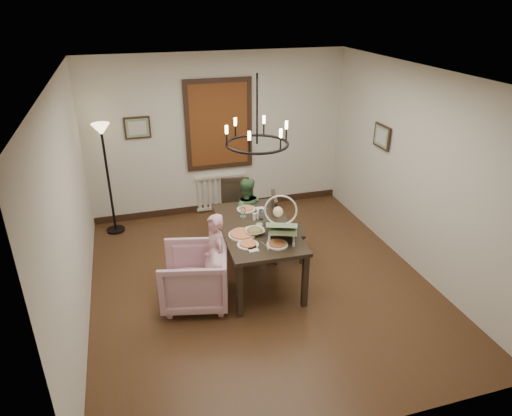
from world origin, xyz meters
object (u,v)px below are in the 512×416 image
chair_right (288,227)px  seated_man (246,220)px  chair_far (236,212)px  drinking_glass (266,220)px  floor_lamp (109,181)px  elderly_woman (215,263)px  dining_table (257,232)px  armchair (194,277)px  baby_bouncer (282,224)px

chair_right → seated_man: size_ratio=1.09×
chair_far → drinking_glass: size_ratio=7.07×
chair_right → floor_lamp: size_ratio=0.58×
elderly_woman → floor_lamp: (-1.26, 2.25, 0.42)m
floor_lamp → chair_far: bearing=-25.6°
dining_table → chair_far: bearing=93.2°
chair_right → armchair: (-1.51, -0.70, -0.14)m
baby_bouncer → drinking_glass: (-0.08, 0.40, -0.13)m
chair_far → elderly_woman: size_ratio=1.05×
dining_table → chair_right: 0.72m
chair_right → drinking_glass: (-0.46, -0.35, 0.35)m
chair_right → elderly_woman: 1.37m
armchair → floor_lamp: size_ratio=0.47×
seated_man → chair_far: bearing=-58.7°
seated_man → floor_lamp: 2.31m
dining_table → armchair: (-0.93, -0.33, -0.33)m
baby_bouncer → chair_far: bearing=119.5°
baby_bouncer → armchair: bearing=-162.4°
dining_table → drinking_glass: bearing=9.0°
chair_far → floor_lamp: (-1.88, 0.90, 0.39)m
seated_man → floor_lamp: bearing=-19.8°
baby_bouncer → drinking_glass: size_ratio=4.24×
elderly_woman → drinking_glass: 0.89m
chair_right → drinking_glass: size_ratio=7.27×
chair_right → baby_bouncer: size_ratio=1.72×
armchair → drinking_glass: 1.21m
elderly_woman → chair_right: bearing=105.8°
seated_man → armchair: bearing=60.0°
chair_right → baby_bouncer: 0.97m
chair_far → armchair: bearing=-111.1°
dining_table → elderly_woman: bearing=-156.1°
dining_table → elderly_woman: elderly_woman is taller
baby_bouncer → floor_lamp: 3.18m
chair_far → seated_man: bearing=-57.6°
drinking_glass → floor_lamp: (-2.03, 1.98, 0.03)m
drinking_glass → armchair: bearing=-161.9°
elderly_woman → armchair: bearing=-86.3°
seated_man → baby_bouncer: bearing=106.7°
chair_right → floor_lamp: bearing=69.6°
baby_bouncer → dining_table: bearing=139.3°
drinking_glass → seated_man: bearing=93.8°
drinking_glass → elderly_woman: bearing=-160.6°
chair_far → seated_man: chair_far is taller
chair_far → chair_right: (0.61, -0.73, 0.01)m
elderly_woman → seated_man: 1.31m
drinking_glass → floor_lamp: bearing=135.7°
elderly_woman → dining_table: bearing=100.6°
chair_right → elderly_woman: bearing=129.7°
armchair → drinking_glass: drinking_glass is taller
armchair → baby_bouncer: size_ratio=1.38×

